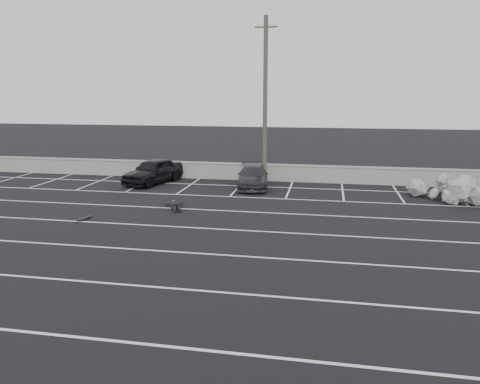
% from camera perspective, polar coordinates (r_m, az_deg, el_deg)
% --- Properties ---
extents(ground, '(120.00, 120.00, 0.00)m').
position_cam_1_polar(ground, '(17.01, -10.97, -6.99)').
color(ground, black).
rests_on(ground, ground).
extents(seawall, '(50.00, 0.45, 1.06)m').
position_cam_1_polar(seawall, '(29.95, -1.18, 2.59)').
color(seawall, gray).
rests_on(seawall, ground).
extents(stall_lines, '(36.00, 20.05, 0.01)m').
position_cam_1_polar(stall_lines, '(21.00, -6.78, -3.15)').
color(stall_lines, silver).
rests_on(stall_lines, ground).
extents(car_left, '(2.99, 4.79, 1.52)m').
position_cam_1_polar(car_left, '(29.12, -10.54, 2.54)').
color(car_left, black).
rests_on(car_left, ground).
extents(car_right, '(2.33, 4.51, 1.25)m').
position_cam_1_polar(car_right, '(27.43, 1.58, 1.87)').
color(car_right, '#27262C').
rests_on(car_right, ground).
extents(utility_pole, '(1.31, 0.26, 9.82)m').
position_cam_1_polar(utility_pole, '(28.36, 3.08, 11.02)').
color(utility_pole, '#4C4238').
rests_on(utility_pole, ground).
extents(trash_bin, '(0.93, 0.93, 1.08)m').
position_cam_1_polar(trash_bin, '(29.05, 2.12, 2.28)').
color(trash_bin, black).
rests_on(trash_bin, ground).
extents(riprap_pile, '(4.89, 3.26, 1.28)m').
position_cam_1_polar(riprap_pile, '(26.21, 25.93, -0.17)').
color(riprap_pile, '#ADAAA2').
rests_on(riprap_pile, ground).
extents(person, '(2.70, 3.04, 0.47)m').
position_cam_1_polar(person, '(22.99, -7.98, -1.26)').
color(person, black).
rests_on(person, ground).
extents(skateboard, '(0.37, 0.80, 0.09)m').
position_cam_1_polar(skateboard, '(21.64, -18.51, -3.06)').
color(skateboard, black).
rests_on(skateboard, ground).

